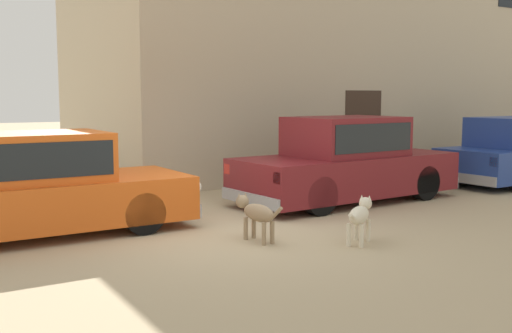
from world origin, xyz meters
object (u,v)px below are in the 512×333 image
at_px(parked_sedan_second, 346,160).
at_px(stray_dog_tan, 360,215).
at_px(parked_sedan_nearest, 37,185).
at_px(stray_dog_spotted, 256,212).

relative_size(parked_sedan_second, stray_dog_tan, 5.61).
bearing_deg(stray_dog_tan, parked_sedan_second, 18.63).
distance_m(parked_sedan_nearest, stray_dog_spotted, 3.13).
height_order(parked_sedan_nearest, stray_dog_tan, parked_sedan_nearest).
bearing_deg(stray_dog_tan, parked_sedan_nearest, 107.78).
relative_size(stray_dog_spotted, stray_dog_tan, 1.22).
relative_size(parked_sedan_second, stray_dog_spotted, 4.60).
bearing_deg(parked_sedan_second, stray_dog_spotted, -153.50).
height_order(parked_sedan_nearest, stray_dog_spotted, parked_sedan_nearest).
relative_size(parked_sedan_nearest, parked_sedan_second, 0.95).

